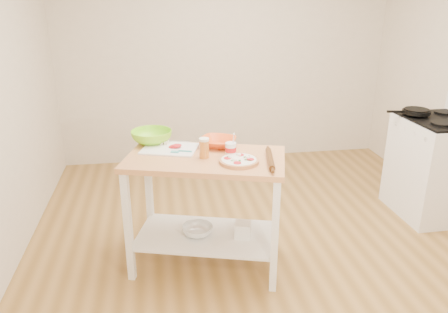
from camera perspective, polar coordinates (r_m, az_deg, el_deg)
room_shell at (r=3.21m, az=6.75°, el=8.70°), size 4.04×4.54×2.74m
prep_island at (r=3.24m, az=-2.39°, el=-4.22°), size 1.26×0.91×0.90m
gas_stove at (r=4.54m, az=25.76°, el=-1.24°), size 0.62×0.72×1.11m
skillet at (r=4.42m, az=23.76°, el=5.38°), size 0.39×0.25×0.03m
pizza at (r=3.02m, az=1.95°, el=-0.52°), size 0.28×0.28×0.04m
cutting_board at (r=3.31m, az=-7.09°, el=1.08°), size 0.47×0.41×0.04m
spatula at (r=3.21m, az=-5.71°, el=0.67°), size 0.16×0.05×0.01m
knife at (r=3.45m, az=-7.37°, el=2.04°), size 0.27×0.07×0.01m
orange_bowl at (r=3.34m, az=-0.81°, el=1.89°), size 0.36×0.36×0.07m
green_bowl at (r=3.46m, az=-9.43°, el=2.57°), size 0.40×0.40×0.10m
beer_pint at (r=3.10m, az=-2.61°, el=1.13°), size 0.07×0.07×0.14m
yogurt_tub at (r=3.14m, az=0.89°, el=0.96°), size 0.08×0.08×0.17m
rolling_pin at (r=3.05m, az=6.04°, el=-0.35°), size 0.11×0.37×0.04m
shelf_glass_bowl at (r=3.40m, az=-3.49°, el=-9.62°), size 0.26×0.26×0.07m
shelf_bin at (r=3.36m, az=2.48°, el=-9.55°), size 0.15×0.15×0.12m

